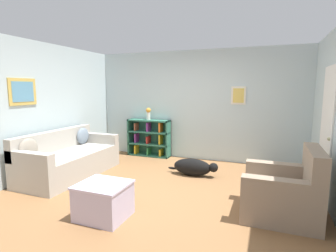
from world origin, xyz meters
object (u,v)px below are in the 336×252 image
(coffee_table, at_px, (104,200))
(dog, at_px, (194,167))
(bookshelf, at_px, (149,138))
(couch, at_px, (69,159))
(recliner_chair, at_px, (285,193))
(vase, at_px, (148,113))

(coffee_table, height_order, dog, coffee_table)
(bookshelf, distance_m, coffee_table, 3.28)
(bookshelf, bearing_deg, couch, -113.14)
(recliner_chair, height_order, vase, vase)
(recliner_chair, distance_m, vase, 3.87)
(coffee_table, xyz_separation_m, vase, (-0.82, 3.14, 0.85))
(recliner_chair, relative_size, coffee_table, 1.46)
(recliner_chair, distance_m, dog, 1.98)
(couch, relative_size, vase, 6.78)
(couch, xyz_separation_m, vase, (0.83, 1.94, 0.78))
(recliner_chair, xyz_separation_m, coffee_table, (-2.25, -0.91, -0.08))
(vase, bearing_deg, couch, -113.17)
(coffee_table, distance_m, dog, 2.18)
(recliner_chair, relative_size, vase, 3.16)
(dog, relative_size, vase, 3.44)
(bookshelf, distance_m, recliner_chair, 3.81)
(couch, relative_size, recliner_chair, 2.14)
(dog, bearing_deg, couch, -159.28)
(recliner_chair, height_order, coffee_table, recliner_chair)
(couch, relative_size, dog, 1.97)
(couch, xyz_separation_m, bookshelf, (0.84, 1.96, 0.14))
(couch, distance_m, vase, 2.25)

